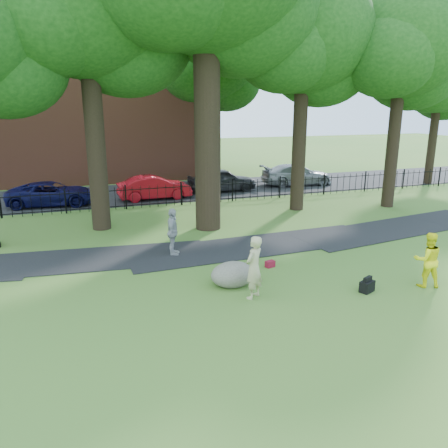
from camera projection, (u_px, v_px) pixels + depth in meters
name	position (u px, v px, depth m)	size (l,w,h in m)	color
ground	(277.00, 287.00, 13.16)	(120.00, 120.00, 0.00)	#3E6E26
footpath	(256.00, 246.00, 17.03)	(36.00, 2.60, 0.03)	black
street	(167.00, 192.00, 27.74)	(80.00, 7.00, 0.02)	black
iron_fence	(181.00, 194.00, 23.94)	(44.00, 0.04, 1.20)	black
brick_building	(88.00, 96.00, 32.19)	(18.00, 8.00, 12.00)	brown
tree_row	(208.00, 37.00, 18.84)	(26.82, 7.96, 12.42)	black
woman	(254.00, 267.00, 12.23)	(0.67, 0.44, 1.83)	tan
man	(427.00, 260.00, 13.05)	(0.82, 0.64, 1.69)	#F9F415
pedestrian	(173.00, 232.00, 15.80)	(1.02, 0.43, 1.75)	#98989C
boulder	(233.00, 273.00, 13.25)	(1.36, 1.02, 0.79)	slate
backpack	(367.00, 286.00, 12.81)	(0.45, 0.28, 0.34)	black
red_bag	(270.00, 264.00, 14.80)	(0.32, 0.20, 0.22)	maroon
red_sedan	(154.00, 188.00, 25.39)	(1.47, 4.20, 1.38)	#A20C16
navy_van	(52.00, 194.00, 23.82)	(2.15, 4.67, 1.30)	#0B0C3A
grey_car	(222.00, 180.00, 27.74)	(1.75, 4.36, 1.49)	black
silver_car	(297.00, 175.00, 29.95)	(2.00, 4.91, 1.43)	gray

